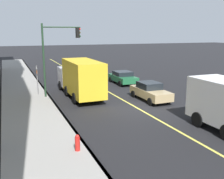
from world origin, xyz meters
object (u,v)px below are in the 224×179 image
object	(u,v)px
car_green	(123,77)
traffic_light_mast	(57,48)
fire_hydrant	(77,144)
street_sign_post	(37,78)
truck_yellow	(80,77)
car_tan	(150,91)

from	to	relation	value
car_green	traffic_light_mast	xyz separation A→B (m)	(-3.55, 7.75, 3.53)
traffic_light_mast	fire_hydrant	world-z (taller)	traffic_light_mast
street_sign_post	truck_yellow	bearing A→B (deg)	-115.05
car_tan	traffic_light_mast	world-z (taller)	traffic_light_mast
street_sign_post	car_tan	bearing A→B (deg)	-120.68
car_green	truck_yellow	distance (m)	7.26
truck_yellow	street_sign_post	world-z (taller)	truck_yellow
truck_yellow	fire_hydrant	distance (m)	11.39
truck_yellow	traffic_light_mast	xyz separation A→B (m)	(0.50, 1.81, 2.53)
car_green	street_sign_post	distance (m)	9.76
truck_yellow	street_sign_post	xyz separation A→B (m)	(1.62, 3.47, -0.10)
traffic_light_mast	street_sign_post	world-z (taller)	traffic_light_mast
car_green	street_sign_post	bearing A→B (deg)	104.47
traffic_light_mast	fire_hydrant	size ratio (longest dim) A/B	6.68
truck_yellow	traffic_light_mast	bearing A→B (deg)	74.51
traffic_light_mast	car_tan	bearing A→B (deg)	-119.84
car_green	fire_hydrant	xyz separation A→B (m)	(-14.93, 9.11, -0.25)
truck_yellow	street_sign_post	distance (m)	3.83
car_green	fire_hydrant	size ratio (longest dim) A/B	4.35
truck_yellow	fire_hydrant	bearing A→B (deg)	163.77
car_tan	traffic_light_mast	bearing A→B (deg)	60.16
street_sign_post	traffic_light_mast	bearing A→B (deg)	-124.00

